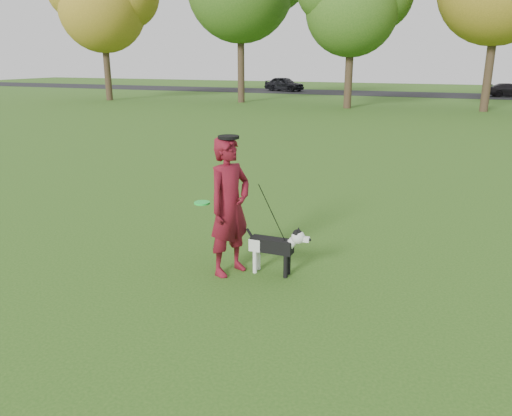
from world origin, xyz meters
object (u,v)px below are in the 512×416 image
at_px(car_left, 284,84).
at_px(man, 230,207).
at_px(dog, 277,245).
at_px(car_right, 510,90).

bearing_deg(car_left, man, -146.68).
bearing_deg(dog, man, -165.17).
xyz_separation_m(man, dog, (0.66, 0.18, -0.55)).
relative_size(man, car_right, 0.56).
distance_m(man, car_left, 42.35).
bearing_deg(car_right, dog, 159.19).
bearing_deg(car_right, man, 158.30).
height_order(man, car_left, man).
xyz_separation_m(dog, car_right, (5.94, 40.16, 0.09)).
height_order(car_left, car_right, car_left).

